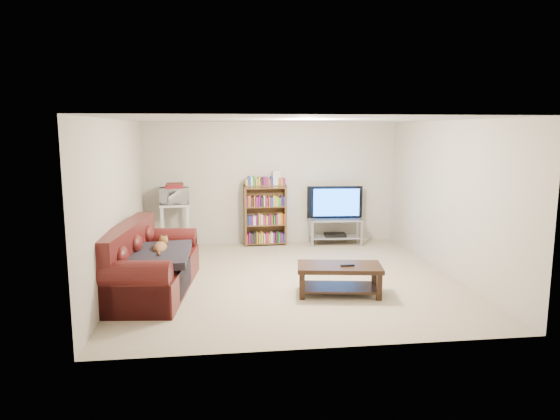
{
  "coord_description": "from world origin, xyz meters",
  "views": [
    {
      "loc": [
        -1.07,
        -7.31,
        2.25
      ],
      "look_at": [
        -0.1,
        0.4,
        1.0
      ],
      "focal_mm": 32.0,
      "sensor_mm": 36.0,
      "label": 1
    }
  ],
  "objects": [
    {
      "name": "ceiling",
      "position": [
        0.0,
        0.0,
        2.4
      ],
      "size": [
        5.0,
        5.0,
        0.0
      ],
      "primitive_type": "plane",
      "rotation": [
        3.14,
        0.0,
        0.0
      ],
      "color": "white",
      "rests_on": "ground"
    },
    {
      "name": "tv_stand",
      "position": [
        1.23,
        2.18,
        0.35
      ],
      "size": [
        1.05,
        0.52,
        0.51
      ],
      "rotation": [
        0.0,
        0.0,
        -0.06
      ],
      "color": "#999EA3",
      "rests_on": "floor"
    },
    {
      "name": "microwave",
      "position": [
        -1.88,
        2.12,
        1.03
      ],
      "size": [
        0.57,
        0.41,
        0.3
      ],
      "primitive_type": "imported",
      "rotation": [
        0.0,
        0.0,
        0.08
      ],
      "color": "silver",
      "rests_on": "microwave_stand"
    },
    {
      "name": "coffee_table",
      "position": [
        0.57,
        -0.83,
        0.29
      ],
      "size": [
        1.22,
        0.75,
        0.42
      ],
      "rotation": [
        0.0,
        0.0,
        -0.16
      ],
      "color": "black",
      "rests_on": "floor"
    },
    {
      "name": "television",
      "position": [
        1.23,
        2.18,
        0.83
      ],
      "size": [
        1.11,
        0.21,
        0.64
      ],
      "primitive_type": "imported",
      "rotation": [
        0.0,
        0.0,
        3.08
      ],
      "color": "black",
      "rests_on": "tv_stand"
    },
    {
      "name": "floor",
      "position": [
        0.0,
        0.0,
        0.0
      ],
      "size": [
        5.0,
        5.0,
        0.0
      ],
      "primitive_type": "plane",
      "color": "#BCAB8B",
      "rests_on": "ground"
    },
    {
      "name": "shelf_clutter",
      "position": [
        -0.06,
        2.3,
        1.3
      ],
      "size": [
        0.61,
        0.21,
        0.28
      ],
      "rotation": [
        0.0,
        0.0,
        0.04
      ],
      "color": "silver",
      "rests_on": "bookshelf"
    },
    {
      "name": "microwave_stand",
      "position": [
        -1.88,
        2.12,
        0.56
      ],
      "size": [
        0.58,
        0.44,
        0.88
      ],
      "rotation": [
        0.0,
        0.0,
        0.08
      ],
      "color": "silver",
      "rests_on": "floor"
    },
    {
      "name": "remote",
      "position": [
        0.66,
        -0.9,
        0.43
      ],
      "size": [
        0.19,
        0.05,
        0.02
      ],
      "primitive_type": "cube",
      "rotation": [
        0.0,
        0.0,
        -0.01
      ],
      "color": "black",
      "rests_on": "coffee_table"
    },
    {
      "name": "wall_front",
      "position": [
        0.0,
        -2.5,
        1.2
      ],
      "size": [
        5.0,
        0.0,
        5.0
      ],
      "primitive_type": "plane",
      "rotation": [
        -1.57,
        0.0,
        0.0
      ],
      "color": "beige",
      "rests_on": "ground"
    },
    {
      "name": "cat",
      "position": [
        -1.89,
        -0.33,
        0.62
      ],
      "size": [
        0.31,
        0.63,
        0.18
      ],
      "primitive_type": null,
      "rotation": [
        0.0,
        0.0,
        -0.11
      ],
      "color": "brown",
      "rests_on": "sofa"
    },
    {
      "name": "dvd_player",
      "position": [
        1.23,
        2.18,
        0.19
      ],
      "size": [
        0.43,
        0.31,
        0.06
      ],
      "primitive_type": "cube",
      "rotation": [
        0.0,
        0.0,
        -0.06
      ],
      "color": "black",
      "rests_on": "tv_stand"
    },
    {
      "name": "blanket",
      "position": [
        -1.91,
        -0.53,
        0.56
      ],
      "size": [
        0.89,
        1.14,
        0.19
      ],
      "primitive_type": "cube",
      "rotation": [
        0.05,
        -0.04,
        -0.03
      ],
      "color": "black",
      "rests_on": "sofa"
    },
    {
      "name": "game_boxes",
      "position": [
        -1.88,
        2.12,
        1.2
      ],
      "size": [
        0.34,
        0.3,
        0.05
      ],
      "primitive_type": "cube",
      "rotation": [
        0.0,
        0.0,
        0.08
      ],
      "color": "maroon",
      "rests_on": "microwave"
    },
    {
      "name": "bookshelf",
      "position": [
        -0.16,
        2.29,
        0.62
      ],
      "size": [
        0.84,
        0.29,
        1.2
      ],
      "rotation": [
        0.0,
        0.0,
        0.04
      ],
      "color": "#51371C",
      "rests_on": "floor"
    },
    {
      "name": "wall_left",
      "position": [
        -2.5,
        0.0,
        1.2
      ],
      "size": [
        0.0,
        5.0,
        5.0
      ],
      "primitive_type": "plane",
      "rotation": [
        1.57,
        0.0,
        1.57
      ],
      "color": "beige",
      "rests_on": "ground"
    },
    {
      "name": "sofa",
      "position": [
        -2.08,
        -0.36,
        0.33
      ],
      "size": [
        1.2,
        2.32,
        0.95
      ],
      "rotation": [
        0.0,
        0.0,
        -0.11
      ],
      "color": "#4A1413",
      "rests_on": "floor"
    },
    {
      "name": "wall_right",
      "position": [
        2.5,
        0.0,
        1.2
      ],
      "size": [
        0.0,
        5.0,
        5.0
      ],
      "primitive_type": "plane",
      "rotation": [
        1.57,
        0.0,
        -1.57
      ],
      "color": "beige",
      "rests_on": "ground"
    },
    {
      "name": "wall_back",
      "position": [
        0.0,
        2.5,
        1.2
      ],
      "size": [
        5.0,
        0.0,
        5.0
      ],
      "primitive_type": "plane",
      "rotation": [
        1.57,
        0.0,
        0.0
      ],
      "color": "beige",
      "rests_on": "ground"
    }
  ]
}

